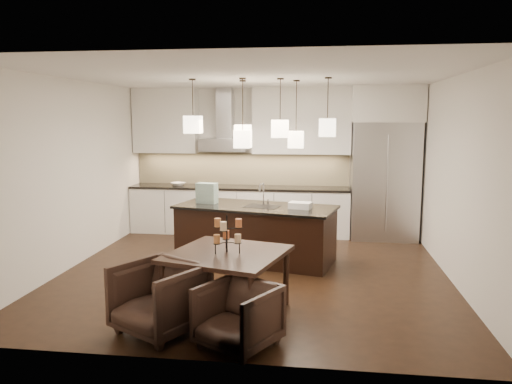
# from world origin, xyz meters

# --- Properties ---
(floor) EXTENTS (5.50, 5.50, 0.02)m
(floor) POSITION_xyz_m (0.00, 0.00, -0.01)
(floor) COLOR black
(floor) RESTS_ON ground
(ceiling) EXTENTS (5.50, 5.50, 0.02)m
(ceiling) POSITION_xyz_m (0.00, 0.00, 2.81)
(ceiling) COLOR white
(ceiling) RESTS_ON wall_back
(wall_back) EXTENTS (5.50, 0.02, 2.80)m
(wall_back) POSITION_xyz_m (0.00, 2.76, 1.40)
(wall_back) COLOR silver
(wall_back) RESTS_ON ground
(wall_front) EXTENTS (5.50, 0.02, 2.80)m
(wall_front) POSITION_xyz_m (0.00, -2.76, 1.40)
(wall_front) COLOR silver
(wall_front) RESTS_ON ground
(wall_left) EXTENTS (0.02, 5.50, 2.80)m
(wall_left) POSITION_xyz_m (-2.76, 0.00, 1.40)
(wall_left) COLOR silver
(wall_left) RESTS_ON ground
(wall_right) EXTENTS (0.02, 5.50, 2.80)m
(wall_right) POSITION_xyz_m (2.76, 0.00, 1.40)
(wall_right) COLOR silver
(wall_right) RESTS_ON ground
(refrigerator) EXTENTS (1.20, 0.72, 2.15)m
(refrigerator) POSITION_xyz_m (2.10, 2.38, 1.07)
(refrigerator) COLOR #B7B7BA
(refrigerator) RESTS_ON floor
(fridge_panel) EXTENTS (1.26, 0.72, 0.65)m
(fridge_panel) POSITION_xyz_m (2.10, 2.38, 2.47)
(fridge_panel) COLOR silver
(fridge_panel) RESTS_ON refrigerator
(lower_cabinets) EXTENTS (4.21, 0.62, 0.88)m
(lower_cabinets) POSITION_xyz_m (-0.62, 2.43, 0.44)
(lower_cabinets) COLOR silver
(lower_cabinets) RESTS_ON floor
(countertop) EXTENTS (4.21, 0.66, 0.04)m
(countertop) POSITION_xyz_m (-0.62, 2.43, 0.90)
(countertop) COLOR black
(countertop) RESTS_ON lower_cabinets
(backsplash) EXTENTS (4.21, 0.02, 0.63)m
(backsplash) POSITION_xyz_m (-0.62, 2.73, 1.24)
(backsplash) COLOR #C4BB91
(backsplash) RESTS_ON countertop
(upper_cab_left) EXTENTS (1.25, 0.35, 1.25)m
(upper_cab_left) POSITION_xyz_m (-2.10, 2.57, 2.17)
(upper_cab_left) COLOR silver
(upper_cab_left) RESTS_ON wall_back
(upper_cab_right) EXTENTS (1.85, 0.35, 1.25)m
(upper_cab_right) POSITION_xyz_m (0.55, 2.57, 2.17)
(upper_cab_right) COLOR silver
(upper_cab_right) RESTS_ON wall_back
(hood_canopy) EXTENTS (0.90, 0.52, 0.24)m
(hood_canopy) POSITION_xyz_m (-0.93, 2.48, 1.72)
(hood_canopy) COLOR #B7B7BA
(hood_canopy) RESTS_ON wall_back
(hood_chimney) EXTENTS (0.30, 0.28, 0.96)m
(hood_chimney) POSITION_xyz_m (-0.93, 2.59, 2.32)
(hood_chimney) COLOR #B7B7BA
(hood_chimney) RESTS_ON hood_canopy
(fruit_bowl) EXTENTS (0.34, 0.34, 0.06)m
(fruit_bowl) POSITION_xyz_m (-1.83, 2.38, 0.95)
(fruit_bowl) COLOR silver
(fruit_bowl) RESTS_ON countertop
(island_body) EXTENTS (2.53, 1.46, 0.84)m
(island_body) POSITION_xyz_m (-0.06, 0.60, 0.42)
(island_body) COLOR black
(island_body) RESTS_ON floor
(island_top) EXTENTS (2.62, 1.55, 0.04)m
(island_top) POSITION_xyz_m (-0.06, 0.60, 0.86)
(island_top) COLOR black
(island_top) RESTS_ON island_body
(faucet) EXTENTS (0.14, 0.24, 0.36)m
(faucet) POSITION_xyz_m (0.06, 0.67, 1.06)
(faucet) COLOR silver
(faucet) RESTS_ON island_top
(tote_bag) EXTENTS (0.35, 0.24, 0.32)m
(tote_bag) POSITION_xyz_m (-0.87, 0.74, 1.04)
(tote_bag) COLOR #1B4A35
(tote_bag) RESTS_ON island_top
(food_container) EXTENTS (0.37, 0.30, 0.10)m
(food_container) POSITION_xyz_m (0.64, 0.45, 0.92)
(food_container) COLOR silver
(food_container) RESTS_ON island_top
(dining_table) EXTENTS (1.48, 1.48, 0.72)m
(dining_table) POSITION_xyz_m (-0.09, -1.60, 0.36)
(dining_table) COLOR black
(dining_table) RESTS_ON floor
(candelabra) EXTENTS (0.43, 0.43, 0.43)m
(candelabra) POSITION_xyz_m (-0.09, -1.60, 0.94)
(candelabra) COLOR black
(candelabra) RESTS_ON dining_table
(candle_a) EXTENTS (0.09, 0.09, 0.10)m
(candle_a) POSITION_xyz_m (0.04, -1.63, 0.90)
(candle_a) COLOR beige
(candle_a) RESTS_ON candelabra
(candle_b) EXTENTS (0.09, 0.09, 0.10)m
(candle_b) POSITION_xyz_m (-0.12, -1.47, 0.90)
(candle_b) COLOR #BE6132
(candle_b) RESTS_ON candelabra
(candle_c) EXTENTS (0.09, 0.09, 0.10)m
(candle_c) POSITION_xyz_m (-0.19, -1.69, 0.90)
(candle_c) COLOR #A56436
(candle_c) RESTS_ON candelabra
(candle_d) EXTENTS (0.09, 0.09, 0.10)m
(candle_d) POSITION_xyz_m (0.04, -1.54, 1.05)
(candle_d) COLOR #BE6132
(candle_d) RESTS_ON candelabra
(candle_e) EXTENTS (0.09, 0.09, 0.10)m
(candle_e) POSITION_xyz_m (-0.21, -1.54, 1.05)
(candle_e) COLOR #A56436
(candle_e) RESTS_ON candelabra
(candle_f) EXTENTS (0.09, 0.09, 0.10)m
(candle_f) POSITION_xyz_m (-0.10, -1.72, 1.05)
(candle_f) COLOR beige
(candle_f) RESTS_ON candelabra
(armchair_left) EXTENTS (1.10, 1.10, 0.74)m
(armchair_left) POSITION_xyz_m (-0.69, -2.18, 0.37)
(armchair_left) COLOR black
(armchair_left) RESTS_ON floor
(armchair_right) EXTENTS (0.93, 0.94, 0.63)m
(armchair_right) POSITION_xyz_m (0.17, -2.42, 0.32)
(armchair_right) COLOR black
(armchair_right) RESTS_ON floor
(pendant_a) EXTENTS (0.24, 0.24, 0.26)m
(pendant_a) POSITION_xyz_m (-0.97, 0.36, 2.13)
(pendant_a) COLOR #FFECC7
(pendant_a) RESTS_ON ceiling
(pendant_b) EXTENTS (0.24, 0.24, 0.26)m
(pendant_b) POSITION_xyz_m (-0.28, 0.73, 1.99)
(pendant_b) COLOR #FFECC7
(pendant_b) RESTS_ON ceiling
(pendant_c) EXTENTS (0.24, 0.24, 0.26)m
(pendant_c) POSITION_xyz_m (0.33, 0.42, 2.07)
(pendant_c) COLOR #FFECC7
(pendant_c) RESTS_ON ceiling
(pendant_d) EXTENTS (0.24, 0.24, 0.26)m
(pendant_d) POSITION_xyz_m (0.54, 0.82, 1.89)
(pendant_d) COLOR #FFECC7
(pendant_d) RESTS_ON ceiling
(pendant_e) EXTENTS (0.24, 0.24, 0.26)m
(pendant_e) POSITION_xyz_m (1.02, 0.34, 2.09)
(pendant_e) COLOR #FFECC7
(pendant_e) RESTS_ON ceiling
(pendant_f) EXTENTS (0.24, 0.24, 0.26)m
(pendant_f) POSITION_xyz_m (-0.21, 0.29, 1.92)
(pendant_f) COLOR #FFECC7
(pendant_f) RESTS_ON ceiling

